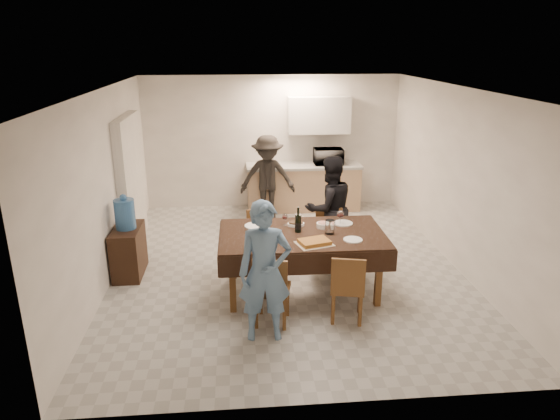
{
  "coord_description": "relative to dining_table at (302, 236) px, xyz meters",
  "views": [
    {
      "loc": [
        -0.7,
        -6.77,
        3.2
      ],
      "look_at": [
        -0.13,
        -0.3,
        1.0
      ],
      "focal_mm": 32.0,
      "sensor_mm": 36.0,
      "label": 1
    }
  ],
  "objects": [
    {
      "name": "water_pitcher",
      "position": [
        0.35,
        -0.05,
        0.13
      ],
      "size": [
        0.12,
        0.12,
        0.18
      ],
      "primitive_type": "cylinder",
      "color": "white",
      "rests_on": "dining_table"
    },
    {
      "name": "chair_far_right",
      "position": [
        0.45,
        0.67,
        -0.26
      ],
      "size": [
        0.52,
        0.54,
        0.47
      ],
      "rotation": [
        0.0,
        0.0,
        2.74
      ],
      "color": "brown",
      "rests_on": "floor"
    },
    {
      "name": "stub_partition",
      "position": [
        -2.54,
        1.98,
        0.25
      ],
      "size": [
        0.15,
        1.4,
        2.1
      ],
      "primitive_type": "cube",
      "color": "white",
      "rests_on": "floor"
    },
    {
      "name": "wall_right",
      "position": [
        2.38,
        0.78,
        0.5
      ],
      "size": [
        0.02,
        6.0,
        2.6
      ],
      "primitive_type": "cube",
      "color": "white",
      "rests_on": "floor"
    },
    {
      "name": "wine_glass_c",
      "position": [
        -0.2,
        0.3,
        0.12
      ],
      "size": [
        0.08,
        0.08,
        0.17
      ],
      "primitive_type": null,
      "color": "white",
      "rests_on": "dining_table"
    },
    {
      "name": "plate_far_right",
      "position": [
        0.6,
        0.3,
        0.05
      ],
      "size": [
        0.27,
        0.27,
        0.02
      ],
      "primitive_type": "cylinder",
      "color": "white",
      "rests_on": "dining_table"
    },
    {
      "name": "wine_glass_a",
      "position": [
        -0.55,
        -0.25,
        0.13
      ],
      "size": [
        0.08,
        0.08,
        0.18
      ],
      "primitive_type": null,
      "color": "white",
      "rests_on": "dining_table"
    },
    {
      "name": "kitchen_base_cabinet",
      "position": [
        0.48,
        3.46,
        -0.37
      ],
      "size": [
        2.2,
        0.6,
        0.86
      ],
      "primitive_type": "cube",
      "color": "tan",
      "rests_on": "floor"
    },
    {
      "name": "person_kitchen",
      "position": [
        -0.26,
        3.01,
        -0.01
      ],
      "size": [
        1.02,
        0.59,
        1.58
      ],
      "primitive_type": "imported",
      "color": "black",
      "rests_on": "floor"
    },
    {
      "name": "wall_back",
      "position": [
        -0.12,
        3.78,
        0.5
      ],
      "size": [
        5.0,
        0.02,
        2.6
      ],
      "primitive_type": "cube",
      "color": "white",
      "rests_on": "floor"
    },
    {
      "name": "wall_left",
      "position": [
        -2.62,
        0.78,
        0.5
      ],
      "size": [
        0.02,
        6.0,
        2.6
      ],
      "primitive_type": "cube",
      "color": "white",
      "rests_on": "floor"
    },
    {
      "name": "water_jug",
      "position": [
        -2.4,
        0.73,
        0.12
      ],
      "size": [
        0.28,
        0.28,
        0.42
      ],
      "primitive_type": "cylinder",
      "color": "#407CC2",
      "rests_on": "console"
    },
    {
      "name": "plate_near_right",
      "position": [
        0.6,
        -0.3,
        0.05
      ],
      "size": [
        0.24,
        0.24,
        0.01
      ],
      "primitive_type": "cylinder",
      "color": "white",
      "rests_on": "dining_table"
    },
    {
      "name": "wall_front",
      "position": [
        -0.12,
        -2.22,
        0.5
      ],
      "size": [
        5.0,
        0.02,
        2.6
      ],
      "primitive_type": "cube",
      "color": "white",
      "rests_on": "floor"
    },
    {
      "name": "floor",
      "position": [
        -0.12,
        0.78,
        -0.8
      ],
      "size": [
        5.0,
        6.0,
        0.02
      ],
      "primitive_type": "cube",
      "color": "#B3B4AE",
      "rests_on": "ground"
    },
    {
      "name": "chair_near_left",
      "position": [
        -0.45,
        -0.83,
        -0.25
      ],
      "size": [
        0.48,
        0.49,
        0.48
      ],
      "rotation": [
        0.0,
        0.0,
        -0.22
      ],
      "color": "brown",
      "rests_on": "floor"
    },
    {
      "name": "person_near",
      "position": [
        -0.55,
        -1.05,
        0.01
      ],
      "size": [
        0.59,
        0.39,
        1.61
      ],
      "primitive_type": "imported",
      "rotation": [
        0.0,
        0.0,
        0.0
      ],
      "color": "#5D82A8",
      "rests_on": "floor"
    },
    {
      "name": "chair_near_right",
      "position": [
        0.45,
        -0.83,
        -0.27
      ],
      "size": [
        0.47,
        0.47,
        0.47
      ],
      "rotation": [
        0.0,
        0.0,
        -0.22
      ],
      "color": "brown",
      "rests_on": "floor"
    },
    {
      "name": "salad_bowl",
      "position": [
        0.3,
        0.18,
        0.07
      ],
      "size": [
        0.17,
        0.17,
        0.07
      ],
      "primitive_type": "cylinder",
      "color": "white",
      "rests_on": "dining_table"
    },
    {
      "name": "console",
      "position": [
        -2.4,
        0.73,
        -0.44
      ],
      "size": [
        0.38,
        0.76,
        0.71
      ],
      "primitive_type": "cube",
      "color": "black",
      "rests_on": "floor"
    },
    {
      "name": "mushroom_dish",
      "position": [
        -0.05,
        0.28,
        0.06
      ],
      "size": [
        0.21,
        0.21,
        0.04
      ],
      "primitive_type": "cylinder",
      "color": "white",
      "rests_on": "dining_table"
    },
    {
      "name": "dining_table",
      "position": [
        0.0,
        0.0,
        0.0
      ],
      "size": [
        2.15,
        1.26,
        0.83
      ],
      "rotation": [
        0.0,
        0.0,
        -0.01
      ],
      "color": "black",
      "rests_on": "floor"
    },
    {
      "name": "plate_near_left",
      "position": [
        -0.6,
        -0.3,
        0.05
      ],
      "size": [
        0.28,
        0.28,
        0.02
      ],
      "primitive_type": "cylinder",
      "color": "white",
      "rests_on": "dining_table"
    },
    {
      "name": "ceiling",
      "position": [
        -0.12,
        0.78,
        1.8
      ],
      "size": [
        5.0,
        6.0,
        0.02
      ],
      "primitive_type": "cube",
      "color": "white",
      "rests_on": "wall_back"
    },
    {
      "name": "chair_far_left",
      "position": [
        -0.45,
        0.67,
        -0.26
      ],
      "size": [
        0.52,
        0.53,
        0.48
      ],
      "rotation": [
        0.0,
        0.0,
        3.5
      ],
      "color": "brown",
      "rests_on": "floor"
    },
    {
      "name": "person_far",
      "position": [
        0.55,
        1.05,
        0.01
      ],
      "size": [
        0.93,
        0.82,
        1.61
      ],
      "primitive_type": "imported",
      "rotation": [
        0.0,
        0.0,
        3.45
      ],
      "color": "black",
      "rests_on": "floor"
    },
    {
      "name": "upper_cabinet",
      "position": [
        0.78,
        3.6,
        1.05
      ],
      "size": [
        1.2,
        0.34,
        0.7
      ],
      "primitive_type": "cube",
      "color": "silver",
      "rests_on": "wall_back"
    },
    {
      "name": "wine_glass_b",
      "position": [
        0.55,
        0.25,
        0.14
      ],
      "size": [
        0.09,
        0.09,
        0.21
      ],
      "primitive_type": null,
      "color": "white",
      "rests_on": "dining_table"
    },
    {
      "name": "wine_bottle",
      "position": [
        -0.05,
        0.05,
        0.21
      ],
      "size": [
        0.08,
        0.08,
        0.34
      ],
      "primitive_type": null,
      "color": "black",
      "rests_on": "dining_table"
    },
    {
      "name": "kitchen_worktop",
      "position": [
        0.48,
        3.46,
        0.09
      ],
      "size": [
        2.24,
        0.64,
        0.05
      ],
      "primitive_type": "cube",
      "color": "#9E9F9A",
      "rests_on": "kitchen_base_cabinet"
    },
    {
      "name": "plate_far_left",
      "position": [
        -0.6,
        0.3,
        0.05
      ],
      "size": [
        0.29,
        0.29,
        0.02
      ],
      "primitive_type": "cylinder",
      "color": "white",
      "rests_on": "dining_table"
    },
    {
      "name": "microwave",
      "position": [
        0.97,
        3.46,
        0.27
      ],
      "size": [
        0.56,
        0.38,
        0.31
      ],
      "primitive_type": "imported",
      "rotation": [
        0.0,
        0.0,
        3.14
      ],
      "color": "silver",
      "rests_on": "kitchen_worktop"
    },
    {
      "name": "savoury_tart",
      "position": [
        0.1,
        -0.38,
        0.07
      ],
      "size": [
        0.5,
        0.43,
        0.05
      ],
      "primitive_type": "cube",
      "rotation": [
        0.0,
        0.0,
        0.29
      ],
      "color": "#AA8031",
      "rests_on": "dining_table"
    }
  ]
}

